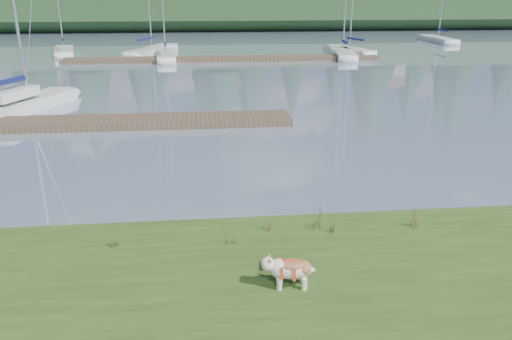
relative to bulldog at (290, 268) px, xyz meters
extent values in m
plane|color=#8397AD|center=(-1.74, 34.53, -0.72)|extent=(200.00, 200.00, 0.00)
cube|color=#1C3318|center=(-1.74, 77.53, 1.78)|extent=(200.00, 20.00, 5.00)
cylinder|color=silver|center=(-0.20, -0.09, -0.25)|extent=(0.11, 0.11, 0.22)
cylinder|color=silver|center=(-0.18, 0.13, -0.25)|extent=(0.11, 0.11, 0.22)
cylinder|color=silver|center=(0.24, -0.14, -0.25)|extent=(0.11, 0.11, 0.22)
cylinder|color=silver|center=(0.26, 0.09, -0.25)|extent=(0.11, 0.11, 0.22)
ellipsoid|color=silver|center=(0.04, 0.00, -0.02)|extent=(0.77, 0.44, 0.35)
ellipsoid|color=#9A6339|center=(0.04, 0.00, 0.09)|extent=(0.54, 0.40, 0.12)
ellipsoid|color=silver|center=(-0.40, 0.04, 0.09)|extent=(0.28, 0.29, 0.26)
cube|color=black|center=(-0.51, 0.05, 0.05)|extent=(0.09, 0.14, 0.10)
cube|color=silver|center=(-10.15, 16.59, -0.50)|extent=(3.95, 7.11, 0.70)
ellipsoid|color=silver|center=(-8.92, 19.87, -0.50)|extent=(2.10, 2.33, 0.70)
cube|color=#101750|center=(-10.52, 15.62, 0.83)|extent=(1.31, 3.05, 0.20)
cube|color=silver|center=(-10.29, 16.22, 0.23)|extent=(1.94, 2.78, 0.45)
cube|color=#4C3D2C|center=(-5.74, 13.53, -0.57)|extent=(16.00, 2.00, 0.30)
cube|color=#4C3D2C|center=(0.26, 34.53, -0.57)|extent=(26.00, 2.20, 0.30)
cube|color=silver|center=(-13.95, 40.00, -0.50)|extent=(3.07, 6.94, 0.70)
ellipsoid|color=silver|center=(-14.74, 43.29, -0.50)|extent=(1.87, 2.14, 0.70)
cube|color=#101750|center=(-13.74, 39.11, 0.68)|extent=(0.82, 2.66, 0.20)
cube|color=silver|center=(-6.11, 40.08, -0.50)|extent=(4.39, 8.23, 0.70)
ellipsoid|color=silver|center=(-4.78, 43.89, -0.50)|extent=(2.39, 2.66, 0.70)
cube|color=#101750|center=(-6.47, 39.04, 0.68)|extent=(1.25, 3.10, 0.20)
cube|color=silver|center=(-4.56, 35.58, -0.50)|extent=(2.01, 6.58, 0.70)
ellipsoid|color=silver|center=(-4.83, 38.80, -0.50)|extent=(1.56, 1.88, 0.70)
cube|color=#101750|center=(-4.49, 34.70, 0.68)|extent=(0.42, 2.58, 0.20)
cube|color=silver|center=(10.71, 35.63, -0.50)|extent=(2.45, 7.05, 0.70)
ellipsoid|color=silver|center=(11.16, 39.06, -0.50)|extent=(1.74, 2.06, 0.70)
cube|color=#101750|center=(10.59, 34.70, 0.68)|extent=(0.55, 2.75, 0.20)
cube|color=silver|center=(12.03, 38.13, -0.50)|extent=(3.30, 6.58, 0.70)
ellipsoid|color=silver|center=(11.08, 41.20, -0.50)|extent=(1.86, 2.09, 0.70)
cube|color=#101750|center=(12.29, 37.29, 0.68)|extent=(0.95, 2.50, 0.20)
cube|color=silver|center=(25.25, 48.24, -0.50)|extent=(2.05, 7.72, 0.70)
ellipsoid|color=silver|center=(25.41, 52.07, -0.50)|extent=(1.76, 2.16, 0.70)
cube|color=#101750|center=(25.21, 47.20, 0.68)|extent=(0.33, 3.05, 0.20)
cone|color=#475B23|center=(-1.03, 1.77, -0.13)|extent=(0.03, 0.03, 0.47)
cone|color=brown|center=(-0.92, 1.70, -0.18)|extent=(0.03, 0.03, 0.38)
cone|color=#475B23|center=(-0.97, 1.80, -0.10)|extent=(0.03, 0.03, 0.52)
cone|color=brown|center=(-0.89, 1.74, -0.20)|extent=(0.03, 0.03, 0.33)
cone|color=#475B23|center=(-1.01, 1.69, -0.15)|extent=(0.03, 0.03, 0.43)
cone|color=#475B23|center=(-0.19, 2.32, -0.16)|extent=(0.03, 0.03, 0.42)
cone|color=brown|center=(-0.08, 2.25, -0.20)|extent=(0.03, 0.03, 0.33)
cone|color=#475B23|center=(-0.13, 2.35, -0.14)|extent=(0.03, 0.03, 0.46)
cone|color=brown|center=(-0.05, 2.29, -0.22)|extent=(0.03, 0.03, 0.29)
cone|color=#475B23|center=(-0.17, 2.24, -0.18)|extent=(0.03, 0.03, 0.38)
cone|color=#475B23|center=(0.97, 2.31, -0.02)|extent=(0.03, 0.03, 0.69)
cone|color=brown|center=(1.08, 2.24, -0.09)|extent=(0.03, 0.03, 0.55)
cone|color=#475B23|center=(1.03, 2.34, 0.01)|extent=(0.03, 0.03, 0.76)
cone|color=brown|center=(1.11, 2.28, -0.12)|extent=(0.03, 0.03, 0.48)
cone|color=#475B23|center=(0.99, 2.23, -0.06)|extent=(0.03, 0.03, 0.62)
cone|color=#475B23|center=(-3.45, 1.91, -0.13)|extent=(0.03, 0.03, 0.46)
cone|color=brown|center=(-3.34, 1.84, -0.18)|extent=(0.03, 0.03, 0.37)
cone|color=#475B23|center=(-3.39, 1.94, -0.11)|extent=(0.03, 0.03, 0.51)
cone|color=brown|center=(-3.31, 1.88, -0.20)|extent=(0.03, 0.03, 0.32)
cone|color=#475B23|center=(-3.43, 1.83, -0.16)|extent=(0.03, 0.03, 0.41)
cone|color=#475B23|center=(1.19, 2.05, -0.19)|extent=(0.03, 0.03, 0.34)
cone|color=brown|center=(1.30, 1.98, -0.23)|extent=(0.03, 0.03, 0.28)
cone|color=#475B23|center=(1.25, 2.08, -0.18)|extent=(0.03, 0.03, 0.38)
cone|color=brown|center=(1.33, 2.02, -0.24)|extent=(0.03, 0.03, 0.24)
cone|color=#475B23|center=(1.21, 1.97, -0.21)|extent=(0.03, 0.03, 0.31)
cone|color=#475B23|center=(3.15, 2.10, -0.10)|extent=(0.03, 0.03, 0.54)
cone|color=brown|center=(3.26, 2.03, -0.15)|extent=(0.03, 0.03, 0.43)
cone|color=#475B23|center=(3.21, 2.13, -0.07)|extent=(0.03, 0.03, 0.59)
cone|color=brown|center=(3.29, 2.07, -0.18)|extent=(0.03, 0.03, 0.38)
cone|color=#475B23|center=(3.17, 2.02, -0.12)|extent=(0.03, 0.03, 0.49)
cube|color=#33281C|center=(-1.74, 2.93, -0.65)|extent=(60.00, 0.50, 0.14)
camera|label=1|loc=(-1.42, -7.72, 4.68)|focal=35.00mm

